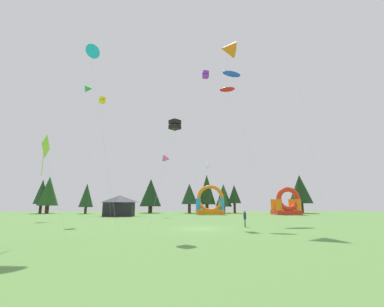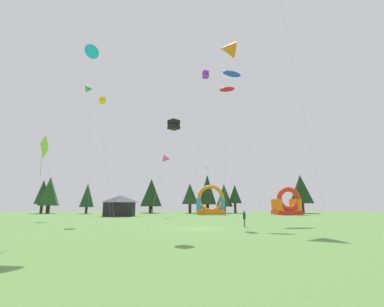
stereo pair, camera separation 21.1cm
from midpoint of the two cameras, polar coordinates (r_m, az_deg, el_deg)
The scene contains 25 objects.
ground_plane at distance 27.74m, azimuth 1.69°, elevation -15.75°, with size 120.00×120.00×0.00m, color #5B8C42.
kite_white_diamond at distance 52.33m, azimuth 3.36°, elevation -2.66°, with size 1.58×2.91×10.45m.
kite_black_box at distance 23.80m, azimuth -3.68°, elevation 6.15°, with size 2.58×2.52×9.76m.
kite_orange_delta at distance 43.89m, azimuth 7.81°, elevation 21.27°, with size 2.33×8.60×26.88m.
kite_lime_diamond at distance 21.40m, azimuth -29.27°, elevation 1.08°, with size 1.64×2.45×6.95m.
kite_yellow_box at distance 45.57m, azimuth -18.52°, elevation 10.70°, with size 4.05×4.88×19.16m.
kite_red_parafoil at distance 39.75m, azimuth 7.69°, elevation 13.42°, with size 6.66×2.71×19.04m.
kite_purple_box at distance 45.18m, azimuth 3.05°, elevation 16.46°, with size 2.06×10.25×23.63m.
kite_green_delta at distance 65.09m, azimuth -21.05°, elevation 12.79°, with size 5.89×10.09×28.51m.
kite_cyan_delta at distance 27.86m, azimuth -20.92°, elevation 19.35°, with size 3.71×3.31×16.81m.
kite_pink_delta at distance 55.79m, azimuth -5.28°, elevation -1.11°, with size 1.90×5.33×12.54m.
kite_blue_parafoil at distance 53.21m, azimuth 8.62°, elevation 16.50°, with size 6.79×1.57×27.50m.
person_midfield at distance 29.74m, azimuth 11.35°, elevation -13.28°, with size 0.31×0.31×1.67m.
inflatable_yellow_castle at distance 64.65m, azimuth 19.83°, elevation -10.34°, with size 5.60×4.74×6.11m.
inflatable_blue_arch at distance 62.18m, azimuth 4.09°, elevation -10.84°, with size 6.33×3.50×6.65m.
festival_tent at distance 55.30m, azimuth -15.09°, elevation -10.74°, with size 5.42×4.27×4.07m.
tree_row_0 at distance 78.40m, azimuth -29.23°, elevation -7.18°, with size 3.71×3.71×8.53m.
tree_row_1 at distance 77.64m, azimuth -28.13°, elevation -7.12°, with size 4.99×4.99×9.28m.
tree_row_2 at distance 72.22m, azimuth -21.44°, elevation -8.33°, with size 3.46×3.46×7.43m.
tree_row_3 at distance 72.84m, azimuth -8.63°, elevation -8.29°, with size 5.75×5.75×8.98m.
tree_row_4 at distance 70.91m, azimuth -0.36°, elevation -8.65°, with size 4.27×4.27×7.71m.
tree_row_5 at distance 71.44m, azimuth 3.39°, elevation -7.73°, with size 4.58×4.58×10.04m.
tree_row_6 at distance 72.40m, azimuth 6.97°, elevation -8.88°, with size 4.33×4.33×7.63m.
tree_row_7 at distance 71.96m, azimuth 9.25°, elevation -8.61°, with size 3.51×3.51×7.33m.
tree_row_8 at distance 75.54m, azimuth 22.34°, elevation -7.08°, with size 6.00×6.00×9.88m.
Camera 2 is at (-1.95, -27.56, 2.46)m, focal length 24.90 mm.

